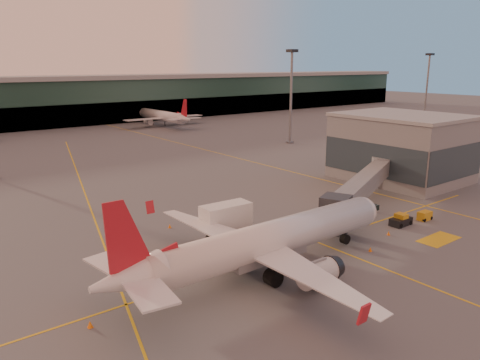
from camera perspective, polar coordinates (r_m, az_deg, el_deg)
ground at (r=53.67m, az=9.57°, el=-10.20°), size 600.00×600.00×0.00m
taxi_markings at (r=85.35m, az=-16.56°, el=-1.40°), size 100.12×173.00×0.01m
terminal at (r=178.73m, az=-26.28°, el=8.39°), size 400.00×20.00×17.60m
gate_building at (r=94.67m, az=19.07°, el=3.79°), size 18.40×22.40×12.60m
mast_east_near at (r=131.88m, az=6.26°, el=10.90°), size 2.40×2.40×25.60m
mast_east_far at (r=193.71m, az=21.87°, el=10.97°), size 2.40×2.40×25.60m
main_airplane at (r=49.41m, az=2.96°, el=-7.65°), size 36.73×32.98×11.11m
jet_bridge at (r=74.97m, az=15.15°, el=-0.34°), size 30.70×15.92×5.61m
catering_truck at (r=58.54m, az=-1.65°, el=-4.96°), size 6.48×3.15×4.94m
gpu_cart at (r=72.30m, az=21.59°, el=-4.08°), size 2.19×1.31×1.25m
pushback_tug at (r=68.83m, az=19.03°, el=-4.69°), size 3.23×1.77×1.66m
cone_nose at (r=64.58m, az=17.66°, el=-6.19°), size 0.43×0.43×0.54m
cone_tail at (r=43.49m, az=-17.82°, el=-16.40°), size 0.49×0.49×0.62m
cone_wing_left at (r=64.90m, az=-8.56°, el=-5.57°), size 0.43×0.43×0.54m
cone_fwd at (r=58.61m, az=15.60°, el=-8.14°), size 0.41×0.41×0.52m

